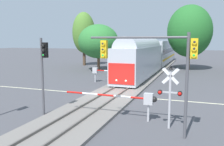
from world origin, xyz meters
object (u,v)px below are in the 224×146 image
Objects in this scene: commuter_train at (154,53)px; crossing_gate_near at (137,99)px; oak_behind_train at (98,41)px; traffic_signal_median at (43,64)px; pine_left_background at (84,33)px; elm_centre_background at (190,31)px; crossing_gate_far at (101,71)px; crossing_signal_mast at (170,91)px; traffic_signal_near_right at (156,58)px.

commuter_train is 6.66× the size of crossing_gate_near.
traffic_signal_median is at bearing -75.82° from oak_behind_train.
pine_left_background is at bearing 111.47° from traffic_signal_median.
crossing_gate_far is at bearing -119.20° from elm_centre_background.
crossing_signal_mast is (5.80, -28.75, -0.54)m from commuter_train.
commuter_train is 15.01m from pine_left_background.
traffic_signal_median is at bearing -105.38° from elm_centre_background.
elm_centre_background is (5.73, 0.85, 3.80)m from commuter_train.
traffic_signal_near_right reaches higher than crossing_gate_near.
crossing_signal_mast is 0.34× the size of pine_left_background.
crossing_signal_mast is (2.12, -0.82, 0.85)m from crossing_gate_near.
elm_centre_background is at bearing 90.14° from crossing_signal_mast.
commuter_train is at bearing -5.92° from pine_left_background.
traffic_signal_median reaches higher than crossing_gate_near.
pine_left_background reaches higher than oak_behind_train.
pine_left_background reaches higher than crossing_gate_far.
crossing_gate_near is 34.95m from pine_left_background.
commuter_train is 30.43m from traffic_signal_near_right.
crossing_gate_far is (-7.32, 12.02, 0.00)m from crossing_gate_near.
commuter_train is 5.47× the size of oak_behind_train.
commuter_train is 11.51× the size of crossing_signal_mast.
oak_behind_train reaches higher than commuter_train.
commuter_train is at bearing 101.40° from crossing_signal_mast.
commuter_train is at bearing -171.57° from elm_centre_background.
crossing_signal_mast is at bearing -21.11° from crossing_gate_near.
elm_centre_background is (9.37, 16.76, 5.19)m from crossing_gate_far.
pine_left_background is at bearing 121.95° from traffic_signal_near_right.
elm_centre_background is (-0.07, 29.60, 4.34)m from crossing_signal_mast.
commuter_train is 10.18m from oak_behind_train.
traffic_signal_near_right is at bearing -53.60° from crossing_gate_near.
traffic_signal_near_right is (5.17, -29.96, 1.37)m from commuter_train.
traffic_signal_median is 0.48× the size of elm_centre_background.
pine_left_background is (-19.62, 31.46, 2.37)m from traffic_signal_near_right.
traffic_signal_near_right is 0.52× the size of elm_centre_background.
commuter_train is 7.38× the size of traffic_signal_near_right.
crossing_signal_mast is 0.64× the size of traffic_signal_near_right.
traffic_signal_median reaches higher than crossing_gate_far.
pine_left_background reaches higher than crossing_signal_mast.
traffic_signal_near_right is (7.64, -1.00, 0.65)m from traffic_signal_median.
crossing_gate_near is 6.58m from traffic_signal_median.
commuter_train is 28.21m from crossing_gate_near.
crossing_signal_mast is 0.33× the size of elm_centre_background.
crossing_gate_far is 0.59× the size of elm_centre_background.
crossing_gate_near is at bearing 9.48° from traffic_signal_median.
elm_centre_background is (8.20, 29.81, 3.07)m from traffic_signal_median.
oak_behind_train is at bearing -156.71° from elm_centre_background.
commuter_train is at bearing 99.79° from traffic_signal_near_right.
traffic_signal_near_right reaches higher than traffic_signal_median.
crossing_gate_far is at bearing -102.89° from commuter_train.
crossing_gate_near is at bearing -82.50° from commuter_train.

